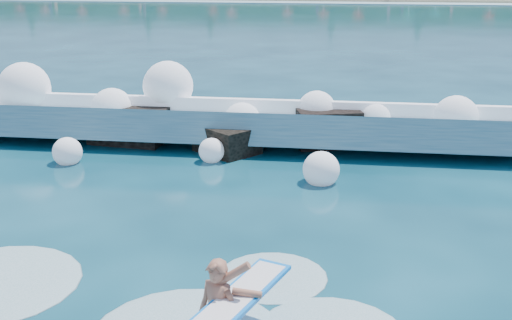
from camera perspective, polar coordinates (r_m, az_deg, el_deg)
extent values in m
plane|color=#07313F|center=(12.13, -8.41, -7.97)|extent=(200.00, 200.00, 0.00)
cube|color=silver|center=(77.71, 5.59, 13.79)|extent=(140.00, 5.00, 0.08)
cube|color=teal|center=(18.81, -5.02, 2.94)|extent=(17.98, 2.74, 1.50)
cube|color=white|center=(19.46, -4.54, 4.82)|extent=(17.98, 1.27, 0.70)
cube|color=black|center=(19.27, -10.99, 2.88)|extent=(2.30, 1.84, 1.15)
cube|color=black|center=(17.80, -2.59, 1.67)|extent=(2.02, 1.97, 0.89)
cube|color=black|center=(18.65, 6.27, 2.73)|extent=(2.09, 1.85, 1.24)
imported|color=#A9694E|center=(8.95, -3.44, -13.77)|extent=(0.72, 0.61, 1.67)
cube|color=#0E7EF0|center=(8.80, -1.58, -12.16)|extent=(1.26, 2.32, 0.06)
cube|color=white|center=(8.80, -1.58, -12.08)|extent=(1.11, 2.11, 0.06)
sphere|color=white|center=(20.91, -19.89, 6.03)|extent=(1.58, 1.58, 1.58)
sphere|color=white|center=(19.68, -12.65, 4.43)|extent=(1.26, 1.26, 1.26)
sphere|color=white|center=(19.67, -7.82, 6.52)|extent=(1.52, 1.52, 1.52)
sphere|color=white|center=(18.03, -1.24, 3.46)|extent=(1.06, 1.06, 1.06)
sphere|color=white|center=(18.71, 5.41, 4.44)|extent=(1.13, 1.13, 1.13)
sphere|color=white|center=(18.62, 10.59, 3.61)|extent=(0.94, 0.94, 0.94)
sphere|color=white|center=(18.59, 17.34, 3.60)|extent=(1.24, 1.24, 1.24)
sphere|color=white|center=(17.58, -16.42, 0.69)|extent=(0.78, 0.78, 0.78)
sphere|color=white|center=(17.02, -3.98, 0.82)|extent=(0.69, 0.69, 0.69)
sphere|color=white|center=(15.46, 5.81, -0.85)|extent=(0.89, 0.89, 0.89)
ellipsoid|color=silver|center=(11.10, 1.47, -10.34)|extent=(1.89, 1.89, 0.09)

